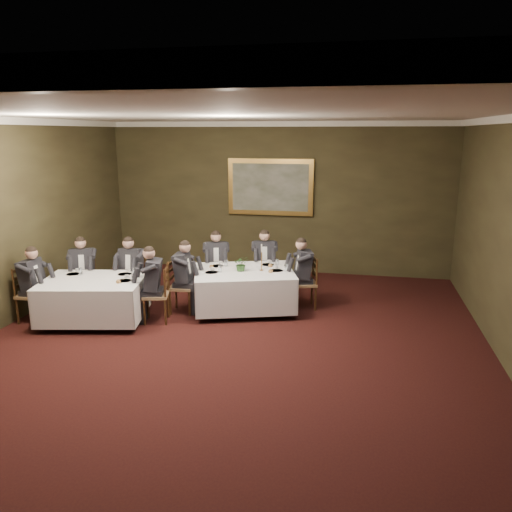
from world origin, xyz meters
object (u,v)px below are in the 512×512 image
(chair_sec_backright, at_px, (134,290))
(diner_sec_backright, at_px, (133,279))
(chair_sec_endleft, at_px, (33,306))
(candlestick, at_px, (262,261))
(diner_main_endright, at_px, (305,282))
(diner_main_endleft, at_px, (182,285))
(diner_main_backright, at_px, (264,270))
(chair_main_endleft, at_px, (182,297))
(chair_sec_endright, at_px, (157,306))
(diner_sec_endright, at_px, (156,294))
(centerpiece, at_px, (241,263))
(table_main, at_px, (244,287))
(painting, at_px, (270,187))
(diner_main_backleft, at_px, (216,271))
(table_second, at_px, (94,297))
(chair_main_backleft, at_px, (217,282))
(chair_sec_backleft, at_px, (85,290))
(chair_main_backright, at_px, (264,280))
(diner_sec_endleft, at_px, (32,293))
(diner_sec_backleft, at_px, (84,279))

(chair_sec_backright, height_order, diner_sec_backright, diner_sec_backright)
(chair_sec_endleft, bearing_deg, candlestick, 109.25)
(diner_main_endright, bearing_deg, diner_main_endleft, 91.63)
(diner_main_backright, relative_size, chair_main_endleft, 1.35)
(chair_sec_endright, relative_size, diner_sec_endright, 0.74)
(diner_main_endleft, xyz_separation_m, centerpiece, (1.05, 0.31, 0.40))
(table_main, xyz_separation_m, centerpiece, (-0.04, -0.03, 0.47))
(diner_sec_backright, xyz_separation_m, painting, (2.17, 2.94, 1.50))
(diner_main_endleft, relative_size, chair_sec_backright, 1.35)
(diner_main_endright, distance_m, chair_sec_endleft, 4.92)
(table_main, distance_m, centerpiece, 0.47)
(chair_sec_backright, bearing_deg, chair_sec_endleft, 41.89)
(diner_main_backright, bearing_deg, diner_main_endleft, 35.20)
(candlestick, distance_m, painting, 2.93)
(diner_main_backright, bearing_deg, diner_main_backleft, 5.67)
(table_main, bearing_deg, table_second, -155.76)
(table_second, relative_size, candlestick, 3.82)
(diner_main_endright, bearing_deg, chair_main_backleft, 61.78)
(chair_sec_backright, bearing_deg, chair_sec_backleft, 12.31)
(diner_main_endleft, distance_m, chair_sec_endright, 0.65)
(chair_main_backright, bearing_deg, painting, -95.40)
(diner_main_endleft, height_order, diner_sec_endleft, same)
(diner_sec_backleft, bearing_deg, chair_sec_backright, 170.00)
(diner_sec_endright, height_order, chair_sec_endleft, diner_sec_endright)
(chair_main_backleft, xyz_separation_m, diner_main_backright, (0.94, 0.28, 0.23))
(chair_main_backright, distance_m, painting, 2.47)
(diner_main_endright, xyz_separation_m, diner_sec_backleft, (-4.17, -0.67, 0.00))
(table_main, relative_size, diner_main_backright, 1.61)
(chair_sec_backleft, height_order, candlestick, candlestick)
(diner_main_backright, xyz_separation_m, chair_sec_endright, (-1.57, -1.92, -0.23))
(chair_main_backright, xyz_separation_m, diner_sec_backright, (-2.36, -1.19, 0.23))
(table_second, bearing_deg, diner_sec_endright, 11.37)
(diner_sec_backleft, distance_m, painting, 4.64)
(diner_sec_backleft, bearing_deg, diner_sec_endright, 139.76)
(diner_main_endleft, bearing_deg, table_main, 103.31)
(diner_main_endright, bearing_deg, diner_sec_endleft, 94.10)
(diner_main_backleft, xyz_separation_m, painting, (0.75, 2.05, 1.50))
(chair_sec_backright, xyz_separation_m, centerpiece, (2.12, 0.10, 0.63))
(chair_main_backright, distance_m, diner_main_backright, 0.23)
(table_main, xyz_separation_m, diner_sec_endleft, (-3.51, -1.32, 0.06))
(chair_sec_backleft, xyz_separation_m, chair_sec_backright, (0.92, 0.18, 0.00))
(centerpiece, bearing_deg, chair_main_endleft, -163.76)
(table_second, xyz_separation_m, chair_sec_backright, (0.28, 0.97, -0.17))
(chair_main_backright, distance_m, centerpiece, 1.27)
(table_main, relative_size, chair_sec_endleft, 2.16)
(chair_sec_backleft, relative_size, diner_sec_backright, 0.74)
(chair_main_backleft, relative_size, diner_sec_backleft, 0.74)
(chair_main_backleft, distance_m, painting, 2.78)
(table_main, bearing_deg, chair_main_endleft, -162.83)
(diner_sec_backright, bearing_deg, chair_sec_endright, 138.05)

